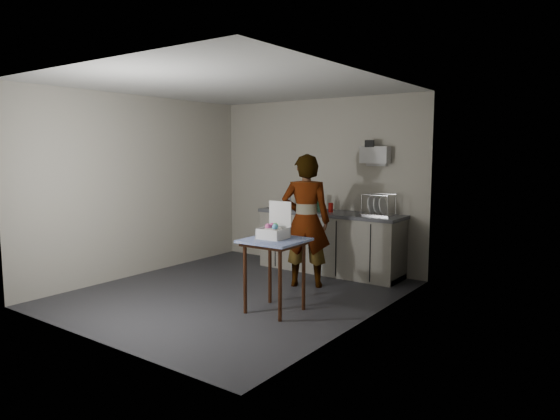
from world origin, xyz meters
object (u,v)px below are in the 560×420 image
Objects in this scene: soap_bottle at (321,203)px; bakery_box at (274,230)px; standing_man at (306,221)px; soda_can at (331,207)px; kitchen_counter at (330,244)px; paper_towel at (288,201)px; dish_rack at (378,210)px; side_table at (275,249)px; dark_bottle at (317,202)px.

bakery_box is at bearing -74.90° from soap_bottle.
soda_can is at bearing -110.92° from standing_man.
soap_bottle is at bearing -132.17° from kitchen_counter.
kitchen_counter is at bearing 130.32° from soda_can.
paper_towel is at bearing -72.26° from standing_man.
dish_rack reaches higher than soap_bottle.
soda_can is at bearing 100.69° from side_table.
soap_bottle reaches higher than side_table.
paper_towel is at bearing 171.95° from soap_bottle.
soda_can is 0.52× the size of dark_bottle.
dish_rack is at bearing 75.82° from bakery_box.
kitchen_counter is 2.04m from bakery_box.
dish_rack is 2.01m from bakery_box.
soap_bottle is (-0.23, 0.76, 0.16)m from standing_man.
side_table is at bearing -77.48° from kitchen_counter.
bakery_box is at bearing -59.09° from paper_towel.
standing_man reaches higher than paper_towel.
standing_man is 0.81m from soap_bottle.
standing_man is 6.81× the size of dark_bottle.
kitchen_counter is at bearing 6.27° from dark_bottle.
dish_rack is (0.74, 0.05, 0.55)m from kitchen_counter.
standing_man reaches higher than side_table.
soda_can is at bearing 32.03° from soap_bottle.
kitchen_counter is at bearing -176.51° from dish_rack.
standing_man is 0.93m from dark_bottle.
dark_bottle is 0.96m from dish_rack.
side_table is at bearing -78.02° from soda_can.
standing_man is (0.13, -0.87, 0.46)m from kitchen_counter.
soda_can is 0.54× the size of paper_towel.
dark_bottle is (-0.35, 0.85, 0.16)m from standing_man.
kitchen_counter is at bearing 97.34° from bakery_box.
bakery_box is (0.61, -1.91, -0.12)m from dark_bottle.
standing_man reaches higher than soap_bottle.
soap_bottle is at bearing -101.44° from standing_man.
kitchen_counter is 0.63m from soap_bottle.
standing_man is at bearing -73.15° from soap_bottle.
soap_bottle is (-0.54, 1.87, 0.32)m from side_table.
bakery_box is at bearing -78.43° from kitchen_counter.
dark_bottle is 0.64× the size of bakery_box.
dark_bottle is 0.60× the size of dish_rack.
dark_bottle is 0.54m from paper_towel.
bakery_box reaches higher than paper_towel.
side_table is 6.12× the size of soda_can.
soap_bottle is at bearing -169.72° from dish_rack.
kitchen_counter is 2.05m from side_table.
standing_man is 6.67× the size of soap_bottle.
dish_rack is at bearing 6.02° from soda_can.
soap_bottle is at bearing 104.69° from side_table.
bakery_box is at bearing 75.53° from standing_man.
bakery_box is at bearing 131.83° from side_table.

